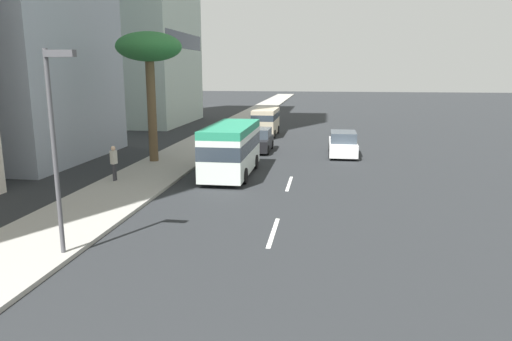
# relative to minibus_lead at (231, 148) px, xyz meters

# --- Properties ---
(ground_plane) EXTENTS (198.00, 198.00, 0.00)m
(ground_plane) POSITION_rel_minibus_lead_xyz_m (9.92, -3.38, -1.56)
(ground_plane) COLOR #26282B
(sidewalk_right) EXTENTS (162.00, 3.95, 0.15)m
(sidewalk_right) POSITION_rel_minibus_lead_xyz_m (9.92, 4.50, -1.49)
(sidewalk_right) COLOR #9E9B93
(sidewalk_right) RESTS_ON ground_plane
(lane_stripe_mid) EXTENTS (3.20, 0.16, 0.01)m
(lane_stripe_mid) POSITION_rel_minibus_lead_xyz_m (-9.14, -3.38, -1.56)
(lane_stripe_mid) COLOR silver
(lane_stripe_mid) RESTS_ON ground_plane
(lane_stripe_far) EXTENTS (3.20, 0.16, 0.01)m
(lane_stripe_far) POSITION_rel_minibus_lead_xyz_m (-1.59, -3.38, -1.56)
(lane_stripe_far) COLOR silver
(lane_stripe_far) RESTS_ON ground_plane
(minibus_lead) EXTENTS (6.73, 2.39, 2.84)m
(minibus_lead) POSITION_rel_minibus_lead_xyz_m (0.00, 0.00, 0.00)
(minibus_lead) COLOR silver
(minibus_lead) RESTS_ON ground_plane
(car_second) EXTENTS (4.69, 1.92, 1.67)m
(car_second) POSITION_rel_minibus_lead_xyz_m (7.26, -6.39, -0.77)
(car_second) COLOR white
(car_second) RESTS_ON ground_plane
(van_third) EXTENTS (5.32, 2.08, 2.40)m
(van_third) POSITION_rel_minibus_lead_xyz_m (16.60, 0.15, -0.19)
(van_third) COLOR beige
(van_third) RESTS_ON ground_plane
(car_fourth) EXTENTS (4.15, 1.91, 1.64)m
(car_fourth) POSITION_rel_minibus_lead_xyz_m (8.17, -0.34, -0.79)
(car_fourth) COLOR black
(car_fourth) RESTS_ON ground_plane
(pedestrian_near_lamp) EXTENTS (0.37, 0.30, 1.82)m
(pedestrian_near_lamp) POSITION_rel_minibus_lead_xyz_m (-2.81, 5.63, -0.40)
(pedestrian_near_lamp) COLOR #333338
(pedestrian_near_lamp) RESTS_ON sidewalk_right
(palm_tree) EXTENTS (3.96, 3.96, 7.92)m
(palm_tree) POSITION_rel_minibus_lead_xyz_m (2.74, 5.57, 5.37)
(palm_tree) COLOR brown
(palm_tree) RESTS_ON sidewalk_right
(street_lamp) EXTENTS (0.24, 0.97, 6.24)m
(street_lamp) POSITION_rel_minibus_lead_xyz_m (-12.36, 2.81, 2.48)
(street_lamp) COLOR #4C4C51
(street_lamp) RESTS_ON sidewalk_right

